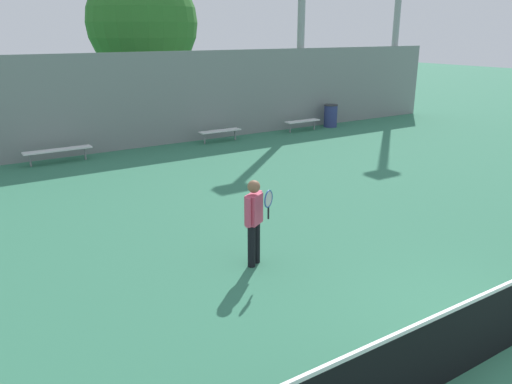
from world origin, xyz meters
name	(u,v)px	position (x,y,z in m)	size (l,w,h in m)	color
tennis_player	(254,218)	(-1.64, 3.94, 0.89)	(0.52, 0.50, 1.58)	black
bench_courtside_near	(302,122)	(6.90, 13.47, 0.40)	(1.60, 0.40, 0.44)	white
bench_courtside_far	(220,131)	(2.94, 13.47, 0.40)	(1.66, 0.40, 0.44)	white
bench_by_gate	(58,150)	(-2.95, 13.47, 0.40)	(2.10, 0.40, 0.44)	white
light_pole_near_left	(302,11)	(7.44, 14.45, 4.83)	(0.90, 0.60, 8.58)	#939399
trash_bin	(331,116)	(8.54, 13.59, 0.49)	(0.60, 0.60, 0.97)	navy
back_fence	(136,101)	(0.00, 14.17, 1.67)	(29.26, 0.06, 3.34)	gray
tree_green_tall	(142,23)	(1.78, 17.79, 4.33)	(4.52, 4.52, 6.62)	brown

